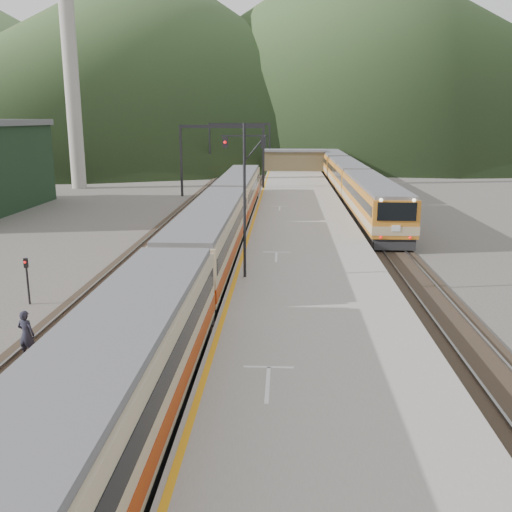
# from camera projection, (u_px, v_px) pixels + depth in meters

# --- Properties ---
(track_main) EXTENTS (2.60, 200.00, 0.23)m
(track_main) POSITION_uv_depth(u_px,v_px,m) (236.00, 218.00, 50.35)
(track_main) COLOR black
(track_main) RESTS_ON ground
(track_far) EXTENTS (2.60, 200.00, 0.23)m
(track_far) POSITION_uv_depth(u_px,v_px,m) (180.00, 218.00, 50.60)
(track_far) COLOR black
(track_far) RESTS_ON ground
(track_second) EXTENTS (2.60, 200.00, 0.23)m
(track_second) POSITION_uv_depth(u_px,v_px,m) (367.00, 220.00, 49.79)
(track_second) COLOR black
(track_second) RESTS_ON ground
(platform) EXTENTS (8.00, 100.00, 1.00)m
(platform) POSITION_uv_depth(u_px,v_px,m) (301.00, 218.00, 48.03)
(platform) COLOR gray
(platform) RESTS_ON ground
(gantry_near) EXTENTS (9.55, 0.25, 8.00)m
(gantry_near) POSITION_uv_depth(u_px,v_px,m) (222.00, 147.00, 63.75)
(gantry_near) COLOR black
(gantry_near) RESTS_ON ground
(gantry_far) EXTENTS (9.55, 0.25, 8.00)m
(gantry_far) POSITION_uv_depth(u_px,v_px,m) (240.00, 139.00, 88.02)
(gantry_far) COLOR black
(gantry_far) RESTS_ON ground
(smokestack) EXTENTS (1.80, 1.80, 30.00)m
(smokestack) POSITION_uv_depth(u_px,v_px,m) (71.00, 65.00, 69.27)
(smokestack) COLOR #9E998E
(smokestack) RESTS_ON ground
(station_shed) EXTENTS (9.40, 4.40, 3.10)m
(station_shed) POSITION_uv_depth(u_px,v_px,m) (294.00, 160.00, 86.37)
(station_shed) COLOR brown
(station_shed) RESTS_ON platform
(hill_a) EXTENTS (180.00, 180.00, 60.00)m
(hill_a) POSITION_uv_depth(u_px,v_px,m) (154.00, 53.00, 190.85)
(hill_a) COLOR #324727
(hill_a) RESTS_ON ground
(hill_b) EXTENTS (220.00, 220.00, 75.00)m
(hill_b) POSITION_uv_depth(u_px,v_px,m) (352.00, 43.00, 224.46)
(hill_b) COLOR #324727
(hill_b) RESTS_ON ground
(main_train) EXTENTS (2.94, 60.31, 3.59)m
(main_train) POSITION_uv_depth(u_px,v_px,m) (211.00, 237.00, 32.98)
(main_train) COLOR tan
(main_train) RESTS_ON track_main
(second_train) EXTENTS (3.07, 62.92, 3.75)m
(second_train) POSITION_uv_depth(u_px,v_px,m) (346.00, 175.00, 67.50)
(second_train) COLOR #C17321
(second_train) RESTS_ON track_second
(signal_mast) EXTENTS (2.20, 0.27, 7.50)m
(signal_mast) POSITION_uv_depth(u_px,v_px,m) (244.00, 186.00, 27.38)
(signal_mast) COLOR black
(signal_mast) RESTS_ON platform
(short_signal_b) EXTENTS (0.27, 0.23, 2.27)m
(short_signal_b) POSITION_uv_depth(u_px,v_px,m) (183.00, 224.00, 40.10)
(short_signal_b) COLOR black
(short_signal_b) RESTS_ON ground
(short_signal_c) EXTENTS (0.27, 0.24, 2.27)m
(short_signal_c) POSITION_uv_depth(u_px,v_px,m) (27.00, 275.00, 27.06)
(short_signal_c) COLOR black
(short_signal_c) RESTS_ON ground
(worker) EXTENTS (0.75, 0.58, 1.84)m
(worker) POSITION_uv_depth(u_px,v_px,m) (26.00, 334.00, 21.09)
(worker) COLOR black
(worker) RESTS_ON ground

